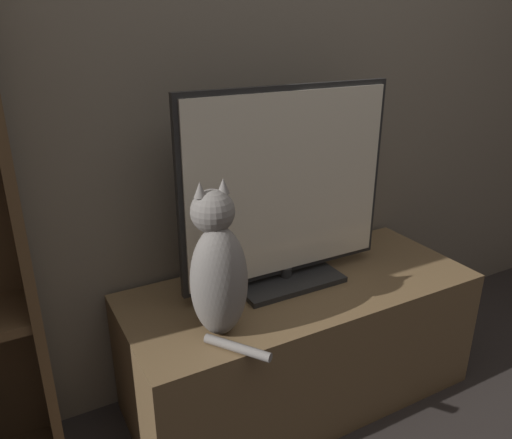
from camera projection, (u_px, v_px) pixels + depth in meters
The scene contains 4 objects.
wall_back at pixel (260, 44), 1.76m from camera, with size 4.80×0.05×2.60m.
tv_stand at pixel (300, 341), 1.90m from camera, with size 1.29×0.54×0.48m.
tv at pixel (287, 194), 1.71m from camera, with size 0.79×0.23×0.70m.
cat at pixel (218, 270), 1.46m from camera, with size 0.18×0.30×0.48m.
Camera 1 is at (-0.91, -0.41, 1.38)m, focal length 35.00 mm.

